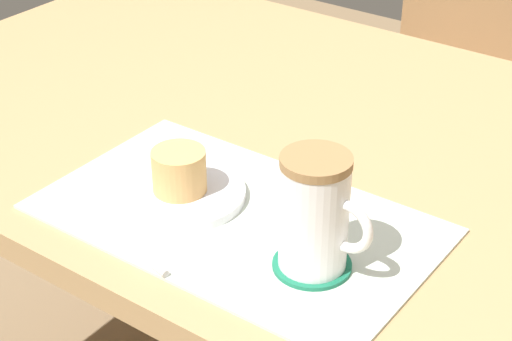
{
  "coord_description": "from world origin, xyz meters",
  "views": [
    {
      "loc": [
        0.59,
        -0.91,
        1.31
      ],
      "look_at": [
        0.07,
        -0.19,
        0.78
      ],
      "focal_mm": 60.0,
      "sensor_mm": 36.0,
      "label": 1
    }
  ],
  "objects_px": {
    "wooden_chair": "(463,81)",
    "pastry_plate": "(180,194)",
    "pastry": "(179,171)",
    "coffee_mug": "(316,213)",
    "dining_table": "(292,171)"
  },
  "relations": [
    {
      "from": "pastry_plate",
      "to": "pastry",
      "type": "relative_size",
      "value": 2.42
    },
    {
      "from": "wooden_chair",
      "to": "pastry_plate",
      "type": "relative_size",
      "value": 5.65
    },
    {
      "from": "wooden_chair",
      "to": "coffee_mug",
      "type": "relative_size",
      "value": 6.82
    },
    {
      "from": "pastry_plate",
      "to": "pastry",
      "type": "bearing_deg",
      "value": 0.0
    },
    {
      "from": "dining_table",
      "to": "pastry",
      "type": "distance_m",
      "value": 0.26
    },
    {
      "from": "pastry_plate",
      "to": "coffee_mug",
      "type": "bearing_deg",
      "value": -6.07
    },
    {
      "from": "pastry_plate",
      "to": "pastry",
      "type": "distance_m",
      "value": 0.03
    },
    {
      "from": "dining_table",
      "to": "pastry",
      "type": "bearing_deg",
      "value": -92.35
    },
    {
      "from": "wooden_chair",
      "to": "coffee_mug",
      "type": "distance_m",
      "value": 1.11
    },
    {
      "from": "wooden_chair",
      "to": "pastry_plate",
      "type": "xyz_separation_m",
      "value": [
        0.04,
        -1.02,
        0.24
      ]
    },
    {
      "from": "dining_table",
      "to": "coffee_mug",
      "type": "relative_size",
      "value": 10.11
    },
    {
      "from": "dining_table",
      "to": "coffee_mug",
      "type": "distance_m",
      "value": 0.36
    },
    {
      "from": "wooden_chair",
      "to": "pastry",
      "type": "bearing_deg",
      "value": 86.49
    },
    {
      "from": "wooden_chair",
      "to": "coffee_mug",
      "type": "bearing_deg",
      "value": 97.81
    },
    {
      "from": "wooden_chair",
      "to": "pastry",
      "type": "height_order",
      "value": "wooden_chair"
    }
  ]
}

